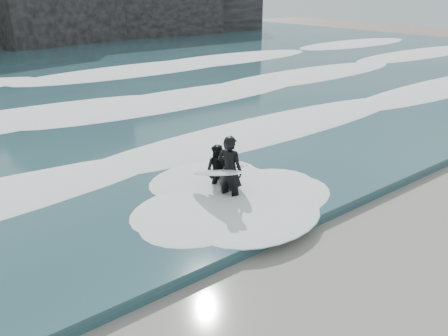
{
  "coord_description": "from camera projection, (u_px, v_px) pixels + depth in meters",
  "views": [
    {
      "loc": [
        -5.66,
        -3.15,
        5.59
      ],
      "look_at": [
        1.04,
        5.57,
        1.0
      ],
      "focal_mm": 35.0,
      "sensor_mm": 36.0,
      "label": 1
    }
  ],
  "objects": [
    {
      "name": "surfer_left",
      "position": [
        228.0,
        171.0,
        11.68
      ],
      "size": [
        1.14,
        1.94,
        2.0
      ],
      "color": "black",
      "rests_on": "ground"
    },
    {
      "name": "surfer_right",
      "position": [
        220.0,
        171.0,
        12.23
      ],
      "size": [
        1.34,
        2.05,
        1.57
      ],
      "color": "black",
      "rests_on": "ground"
    },
    {
      "name": "ground",
      "position": [
        370.0,
        332.0,
        7.64
      ],
      "size": [
        120.0,
        120.0,
        0.0
      ],
      "primitive_type": "plane",
      "color": "#806857",
      "rests_on": "ground"
    },
    {
      "name": "foam_far",
      "position": [
        10.0,
        80.0,
        25.76
      ],
      "size": [
        60.0,
        4.8,
        0.3
      ],
      "primitive_type": "ellipsoid",
      "color": "white",
      "rests_on": "sea"
    },
    {
      "name": "foam_near",
      "position": [
        134.0,
        160.0,
        14.07
      ],
      "size": [
        60.0,
        3.2,
        0.2
      ],
      "primitive_type": "ellipsoid",
      "color": "white",
      "rests_on": "sea"
    },
    {
      "name": "foam_mid",
      "position": [
        61.0,
        113.0,
        19.18
      ],
      "size": [
        60.0,
        4.0,
        0.24
      ],
      "primitive_type": "ellipsoid",
      "color": "white",
      "rests_on": "sea"
    }
  ]
}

